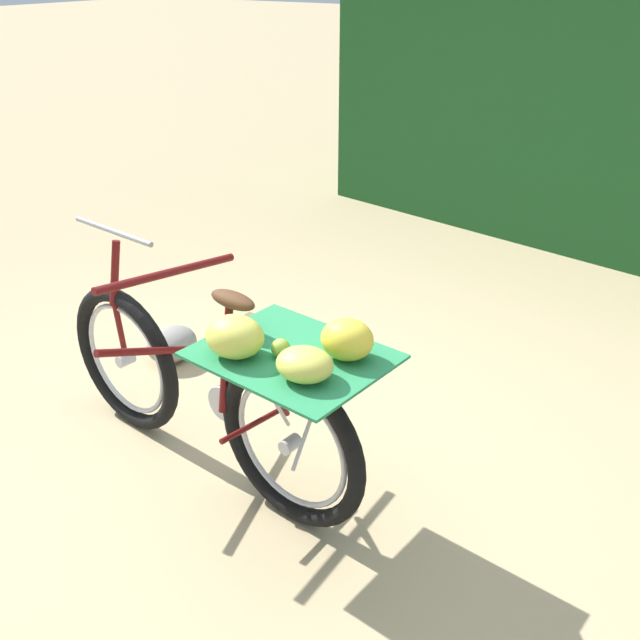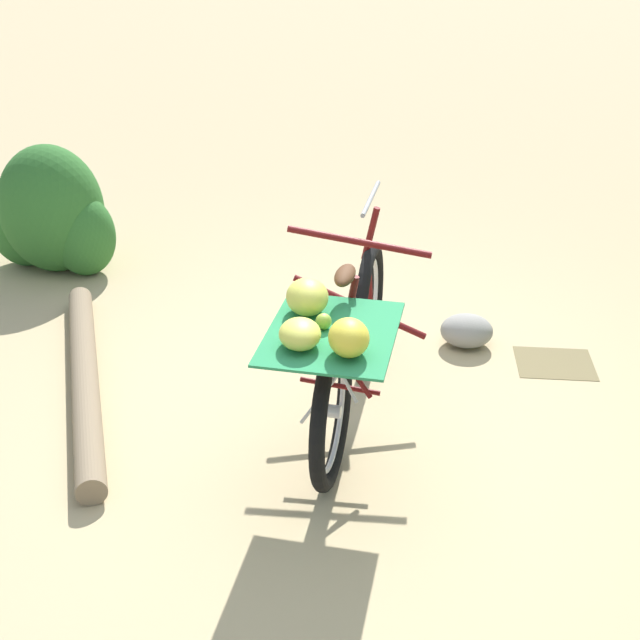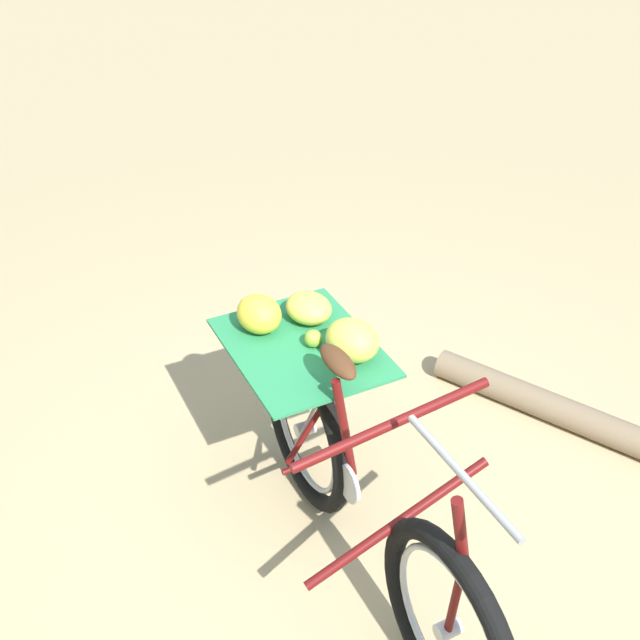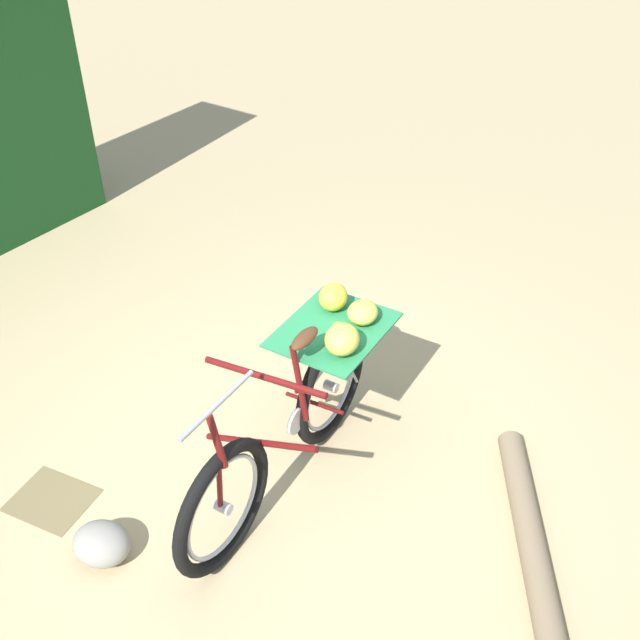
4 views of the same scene
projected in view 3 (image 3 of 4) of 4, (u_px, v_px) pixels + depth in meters
name	position (u px, v px, depth m)	size (l,w,h in m)	color
ground_plane	(319.00, 574.00, 3.09)	(60.00, 60.00, 0.00)	tan
bicycle	(353.00, 471.00, 2.89)	(0.75, 1.80, 1.03)	black
fallen_log	(637.00, 442.00, 3.61)	(0.14, 0.14, 2.05)	#7F6B51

